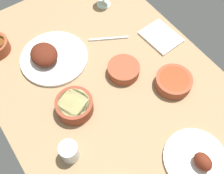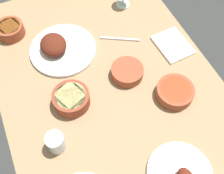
% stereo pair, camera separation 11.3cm
% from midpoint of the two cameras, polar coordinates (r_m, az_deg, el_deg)
% --- Properties ---
extents(dining_table, '(1.40, 0.90, 0.04)m').
position_cam_midpoint_polar(dining_table, '(1.17, 2.77, -1.24)').
color(dining_table, '#937551').
rests_on(dining_table, ground).
extents(plate_near_viewer, '(0.30, 0.30, 0.08)m').
position_cam_midpoint_polar(plate_near_viewer, '(1.26, -8.33, 7.84)').
color(plate_near_viewer, silver).
rests_on(plate_near_viewer, dining_table).
extents(bowl_potatoes, '(0.15, 0.15, 0.06)m').
position_cam_midpoint_polar(bowl_potatoes, '(1.10, -5.52, -2.67)').
color(bowl_potatoes, brown).
rests_on(bowl_potatoes, dining_table).
extents(bowl_sauce, '(0.15, 0.15, 0.05)m').
position_cam_midpoint_polar(bowl_sauce, '(1.16, 15.61, -1.21)').
color(bowl_sauce, brown).
rests_on(bowl_sauce, dining_table).
extents(bowl_pasta, '(0.14, 0.14, 0.05)m').
position_cam_midpoint_polar(bowl_pasta, '(1.17, 5.91, 2.93)').
color(bowl_pasta, brown).
rests_on(bowl_pasta, dining_table).
extents(bowl_soup, '(0.13, 0.13, 0.06)m').
position_cam_midpoint_polar(bowl_soup, '(1.37, -18.09, 11.05)').
color(bowl_soup, brown).
rests_on(bowl_soup, dining_table).
extents(water_tumbler, '(0.07, 0.07, 0.08)m').
position_cam_midpoint_polar(water_tumbler, '(1.02, -8.38, -11.51)').
color(water_tumbler, silver).
rests_on(water_tumbler, dining_table).
extents(folded_napkin, '(0.18, 0.15, 0.01)m').
position_cam_midpoint_polar(folded_napkin, '(1.32, 14.87, 8.19)').
color(folded_napkin, white).
rests_on(folded_napkin, dining_table).
extents(fork_loose, '(0.10, 0.17, 0.01)m').
position_cam_midpoint_polar(fork_loose, '(1.31, 4.18, 9.69)').
color(fork_loose, silver).
rests_on(fork_loose, dining_table).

